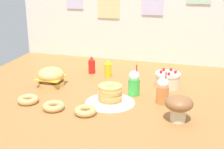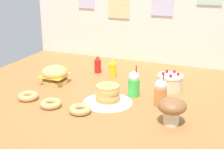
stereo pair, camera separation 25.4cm
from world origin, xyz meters
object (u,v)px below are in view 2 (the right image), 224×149
Objects in this scene: mustard_bottle at (113,69)px; cream_soda_cup at (134,84)px; layer_cake at (170,82)px; burger at (55,75)px; ketchup_bottle at (98,65)px; orange_float_cup at (161,92)px; donut_pink_glaze at (28,96)px; pancake_stack at (108,95)px; donut_vanilla at (81,109)px; donut_chocolate at (51,103)px; mushroom_stool at (172,108)px.

mustard_bottle is 0.49m from cream_soda_cup.
mustard_bottle is at bearing 167.77° from layer_cake.
ketchup_bottle is at bearing 61.49° from burger.
donut_pink_glaze is (-0.98, -0.28, -0.07)m from orange_float_cup.
donut_pink_glaze is at bearing -163.94° from pancake_stack.
pancake_stack is 0.25m from cream_soda_cup.
layer_cake reaches higher than donut_vanilla.
ketchup_bottle reaches higher than pancake_stack.
mushroom_stool is at bearing 4.11° from donut_chocolate.
donut_pink_glaze is (-0.41, -0.74, -0.05)m from mustard_bottle.
burger is at bearing -166.55° from layer_cake.
layer_cake is 1.25× the size of ketchup_bottle.
pancake_stack is 1.13× the size of orange_float_cup.
mustard_bottle is 1.08× the size of donut_vanilla.
mustard_bottle is (-0.19, 0.57, 0.02)m from pancake_stack.
mushroom_stool is (0.52, -0.17, 0.05)m from pancake_stack.
ketchup_bottle is (0.22, 0.41, 0.00)m from burger.
cream_soda_cup is 0.53m from mushroom_stool.
donut_vanilla is (-0.48, -0.68, -0.04)m from layer_cake.
burger is 0.78× the size of pancake_stack.
mushroom_stool is (0.14, -0.27, 0.01)m from orange_float_cup.
layer_cake is 0.58m from mustard_bottle.
mustard_bottle is at bearing 131.79° from cream_soda_cup.
donut_vanilla is (0.25, -0.01, 0.00)m from donut_chocolate.
ketchup_bottle is at bearing 90.61° from donut_chocolate.
donut_pink_glaze is (-0.74, -0.38, -0.07)m from cream_soda_cup.
orange_float_cup reaches higher than pancake_stack.
burger is 0.98m from orange_float_cup.
mustard_bottle is (-0.56, 0.12, 0.01)m from layer_cake.
burger is 0.73m from cream_soda_cup.
ketchup_bottle reaches higher than donut_pink_glaze.
mustard_bottle is 0.91× the size of mushroom_stool.
mustard_bottle reaches higher than pancake_stack.
pancake_stack is 1.83× the size of donut_chocolate.
burger is 0.54m from mustard_bottle.
cream_soda_cup reaches higher than donut_pink_glaze.
pancake_stack is 0.26m from donut_vanilla.
donut_chocolate is at bearing -147.48° from pancake_stack.
orange_float_cup is at bearing 15.69° from donut_pink_glaze.
orange_float_cup is (0.57, -0.47, 0.02)m from mustard_bottle.
donut_chocolate is (-0.36, -0.23, -0.04)m from pancake_stack.
pancake_stack is at bearing 65.95° from donut_vanilla.
burger is at bearing 161.19° from mushroom_stool.
ketchup_bottle is 1.19m from mushroom_stool.
orange_float_cup is (0.97, -0.11, 0.02)m from burger.
burger is 0.47m from ketchup_bottle.
donut_chocolate is (-0.74, -0.67, -0.04)m from layer_cake.
donut_vanilla is 0.85× the size of mushroom_stool.
donut_pink_glaze is at bearing -179.65° from mushroom_stool.
donut_vanilla is at bearing -173.50° from mushroom_stool.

